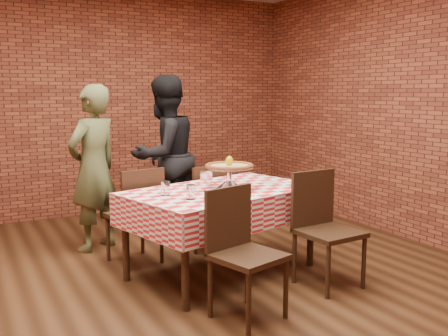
{
  "coord_description": "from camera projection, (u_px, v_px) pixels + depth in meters",
  "views": [
    {
      "loc": [
        -1.55,
        -3.57,
        1.59
      ],
      "look_at": [
        0.52,
        0.35,
        0.93
      ],
      "focal_mm": 40.69,
      "sensor_mm": 36.0,
      "label": 1
    }
  ],
  "objects": [
    {
      "name": "ground",
      "position": [
        187.0,
        292.0,
        4.07
      ],
      "size": [
        6.0,
        6.0,
        0.0
      ],
      "primitive_type": "plane",
      "color": "black",
      "rests_on": "ground"
    },
    {
      "name": "back_wall",
      "position": [
        91.0,
        103.0,
        6.48
      ],
      "size": [
        5.5,
        0.0,
        5.5
      ],
      "primitive_type": "plane",
      "rotation": [
        1.57,
        0.0,
        0.0
      ],
      "color": "maroon",
      "rests_on": "ground"
    },
    {
      "name": "table",
      "position": [
        222.0,
        232.0,
        4.46
      ],
      "size": [
        1.81,
        1.35,
        0.75
      ],
      "primitive_type": "cube",
      "rotation": [
        0.0,
        0.0,
        0.25
      ],
      "color": "#362315",
      "rests_on": "ground"
    },
    {
      "name": "tablecloth",
      "position": [
        222.0,
        205.0,
        4.42
      ],
      "size": [
        1.86,
        1.39,
        0.28
      ],
      "primitive_type": null,
      "rotation": [
        0.0,
        0.0,
        0.25
      ],
      "color": "red",
      "rests_on": "table"
    },
    {
      "name": "pizza_stand",
      "position": [
        229.0,
        178.0,
        4.41
      ],
      "size": [
        0.59,
        0.59,
        0.19
      ],
      "primitive_type": null,
      "rotation": [
        0.0,
        0.0,
        0.61
      ],
      "color": "silver",
      "rests_on": "tablecloth"
    },
    {
      "name": "pizza",
      "position": [
        229.0,
        167.0,
        4.39
      ],
      "size": [
        0.59,
        0.59,
        0.03
      ],
      "primitive_type": "cylinder",
      "rotation": [
        0.0,
        0.0,
        0.61
      ],
      "color": "beige",
      "rests_on": "pizza_stand"
    },
    {
      "name": "lemon",
      "position": [
        229.0,
        161.0,
        4.38
      ],
      "size": [
        0.09,
        0.09,
        0.09
      ],
      "primitive_type": "ellipsoid",
      "rotation": [
        0.0,
        0.0,
        0.61
      ],
      "color": "#DFC10A",
      "rests_on": "pizza"
    },
    {
      "name": "water_glass_left",
      "position": [
        191.0,
        192.0,
        3.96
      ],
      "size": [
        0.09,
        0.09,
        0.12
      ],
      "primitive_type": "cylinder",
      "rotation": [
        0.0,
        0.0,
        0.25
      ],
      "color": "white",
      "rests_on": "tablecloth"
    },
    {
      "name": "water_glass_right",
      "position": [
        166.0,
        188.0,
        4.12
      ],
      "size": [
        0.09,
        0.09,
        0.12
      ],
      "primitive_type": "cylinder",
      "rotation": [
        0.0,
        0.0,
        0.25
      ],
      "color": "white",
      "rests_on": "tablecloth"
    },
    {
      "name": "side_plate",
      "position": [
        270.0,
        183.0,
        4.68
      ],
      "size": [
        0.18,
        0.18,
        0.01
      ],
      "primitive_type": "cylinder",
      "rotation": [
        0.0,
        0.0,
        0.25
      ],
      "color": "white",
      "rests_on": "tablecloth"
    },
    {
      "name": "sweetener_packet_a",
      "position": [
        281.0,
        184.0,
        4.65
      ],
      "size": [
        0.06,
        0.06,
        0.0
      ],
      "primitive_type": "cube",
      "rotation": [
        0.0,
        0.0,
        0.84
      ],
      "color": "white",
      "rests_on": "tablecloth"
    },
    {
      "name": "sweetener_packet_b",
      "position": [
        280.0,
        183.0,
        4.67
      ],
      "size": [
        0.06,
        0.05,
        0.0
      ],
      "primitive_type": "cube",
      "rotation": [
        0.0,
        0.0,
        0.38
      ],
      "color": "white",
      "rests_on": "tablecloth"
    },
    {
      "name": "condiment_caddy",
      "position": [
        206.0,
        177.0,
        4.66
      ],
      "size": [
        0.11,
        0.11,
        0.12
      ],
      "primitive_type": "cube",
      "rotation": [
        0.0,
        0.0,
        0.53
      ],
      "color": "silver",
      "rests_on": "tablecloth"
    },
    {
      "name": "chair_near_left",
      "position": [
        248.0,
        255.0,
        3.54
      ],
      "size": [
        0.54,
        0.54,
        0.92
      ],
      "primitive_type": null,
      "rotation": [
        0.0,
        0.0,
        0.27
      ],
      "color": "#362315",
      "rests_on": "ground"
    },
    {
      "name": "chair_near_right",
      "position": [
        330.0,
        230.0,
        4.14
      ],
      "size": [
        0.49,
        0.49,
        0.94
      ],
      "primitive_type": null,
      "rotation": [
        0.0,
        0.0,
        0.08
      ],
      "color": "#362315",
      "rests_on": "ground"
    },
    {
      "name": "chair_far_left",
      "position": [
        134.0,
        215.0,
        4.73
      ],
      "size": [
        0.49,
        0.49,
        0.91
      ],
      "primitive_type": null,
      "rotation": [
        0.0,
        0.0,
        3.32
      ],
      "color": "#362315",
      "rests_on": "ground"
    },
    {
      "name": "chair_far_right",
      "position": [
        199.0,
        206.0,
        5.2
      ],
      "size": [
        0.45,
        0.45,
        0.87
      ],
      "primitive_type": null,
      "rotation": [
        0.0,
        0.0,
        3.31
      ],
      "color": "#362315",
      "rests_on": "ground"
    },
    {
      "name": "diner_olive",
      "position": [
        94.0,
        168.0,
        5.09
      ],
      "size": [
        0.73,
        0.65,
        1.67
      ],
      "primitive_type": "imported",
      "rotation": [
        0.0,
        0.0,
        3.67
      ],
      "color": "#4D532F",
      "rests_on": "ground"
    },
    {
      "name": "diner_black",
      "position": [
        165.0,
        156.0,
        5.62
      ],
      "size": [
        1.05,
        0.94,
        1.78
      ],
      "primitive_type": "imported",
      "rotation": [
        0.0,
        0.0,
        3.52
      ],
      "color": "black",
      "rests_on": "ground"
    }
  ]
}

